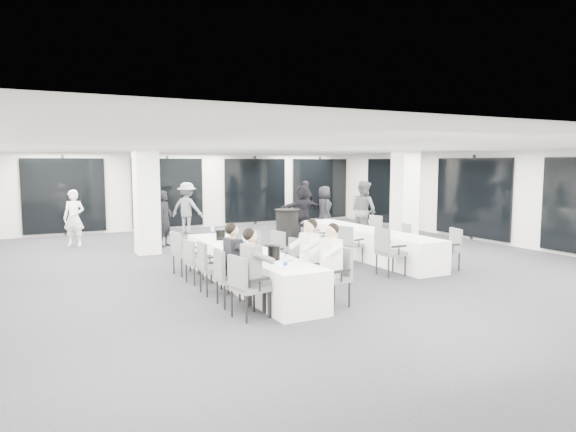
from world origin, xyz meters
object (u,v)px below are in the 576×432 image
ice_bucket_near (274,253)px  chair_side_left_near (388,249)px  standing_guest_e (324,206)px  standing_guest_f (303,206)px  cocktail_table (287,227)px  ice_bucket_far (221,235)px  chair_side_left_mid (349,242)px  standing_guest_g (74,214)px  chair_main_right_fourth (273,251)px  chair_main_right_second (315,266)px  chair_side_left_far (317,235)px  chair_main_left_fourth (195,259)px  standing_guest_d (306,201)px  standing_guest_h (363,207)px  chair_main_right_far (251,246)px  standing_guest_a (165,215)px  banquet_table_main (247,268)px  chair_main_right_near (336,273)px  chair_main_left_near (245,283)px  chair_side_right_far (372,231)px  chair_main_left_far (182,250)px  chair_main_right_mid (292,259)px  standing_guest_c (187,205)px  chair_side_right_near (450,246)px  banquet_table_side (367,244)px  chair_main_left_mid (210,264)px  chair_main_left_second (227,274)px  chair_side_right_mid (402,238)px

ice_bucket_near → chair_side_left_near: bearing=13.2°
standing_guest_e → standing_guest_f: 0.79m
cocktail_table → ice_bucket_far: cocktail_table is taller
chair_side_left_mid → standing_guest_g: (-5.68, 5.95, 0.41)m
cocktail_table → chair_main_right_fourth: cocktail_table is taller
chair_main_right_second → standing_guest_g: size_ratio=0.53×
chair_side_left_far → chair_main_right_fourth: bearing=-48.3°
cocktail_table → chair_main_left_fourth: size_ratio=1.18×
chair_main_right_second → chair_side_left_near: chair_side_left_near is taller
chair_side_left_far → standing_guest_d: standing_guest_d is taller
standing_guest_h → chair_main_right_far: bearing=104.1°
standing_guest_a → chair_side_left_mid: bearing=-106.3°
banquet_table_main → chair_side_left_near: (3.11, -0.51, 0.22)m
chair_main_left_fourth → standing_guest_g: standing_guest_g is taller
chair_main_right_near → ice_bucket_near: chair_main_right_near is taller
chair_main_left_near → chair_side_right_far: bearing=116.5°
chair_main_left_fourth → chair_side_left_mid: bearing=85.4°
chair_main_left_far → standing_guest_d: (6.59, 6.15, 0.46)m
chair_main_left_near → chair_main_right_mid: 2.30m
chair_main_right_near → ice_bucket_near: size_ratio=3.96×
standing_guest_h → standing_guest_c: bearing=37.1°
chair_main_right_fourth → chair_main_right_far: 1.18m
banquet_table_main → chair_side_right_near: 4.83m
chair_side_left_far → ice_bucket_near: 4.89m
banquet_table_side → chair_main_left_mid: bearing=-161.4°
chair_main_right_mid → standing_guest_e: standing_guest_e is taller
chair_main_left_near → chair_main_left_mid: chair_main_left_near is taller
cocktail_table → standing_guest_c: bearing=118.6°
standing_guest_d → standing_guest_h: (-0.14, -3.92, 0.07)m
chair_side_right_far → standing_guest_f: standing_guest_f is taller
chair_main_left_second → chair_side_right_near: chair_main_left_second is taller
chair_main_left_far → standing_guest_a: standing_guest_a is taller
chair_side_left_near → standing_guest_c: bearing=-164.6°
banquet_table_main → chair_main_right_mid: size_ratio=5.30×
chair_main_left_far → chair_side_right_far: 5.65m
standing_guest_e → ice_bucket_near: (-5.50, -7.26, -0.05)m
chair_main_right_near → chair_side_left_near: chair_side_left_near is taller
standing_guest_f → chair_main_right_far: bearing=52.8°
banquet_table_main → chair_side_left_mid: (3.12, 0.99, 0.16)m
chair_main_right_far → ice_bucket_far: size_ratio=3.71×
chair_main_left_far → chair_main_right_fourth: bearing=46.9°
chair_main_right_mid → chair_side_left_far: size_ratio=1.03×
ice_bucket_far → standing_guest_c: bearing=79.8°
chair_main_left_mid → chair_side_right_far: size_ratio=1.01×
chair_main_right_mid → ice_bucket_far: (-0.86, 1.76, 0.33)m
chair_side_right_mid → standing_guest_d: bearing=5.2°
chair_main_right_mid → standing_guest_e: size_ratio=0.51×
chair_main_right_second → standing_guest_f: standing_guest_f is taller
standing_guest_c → chair_side_right_far: bearing=167.2°
chair_main_right_near → chair_main_right_far: (-0.01, 3.67, -0.08)m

